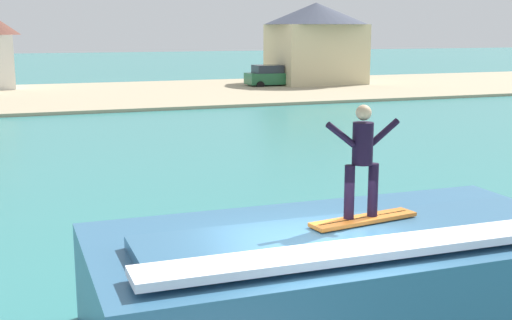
{
  "coord_description": "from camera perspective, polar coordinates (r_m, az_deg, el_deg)",
  "views": [
    {
      "loc": [
        -3.96,
        -8.36,
        4.82
      ],
      "look_at": [
        0.86,
        4.78,
        2.07
      ],
      "focal_mm": 47.27,
      "sensor_mm": 36.0,
      "label": 1
    }
  ],
  "objects": [
    {
      "name": "shoreline_bank",
      "position": [
        49.57,
        -15.52,
        5.25
      ],
      "size": [
        120.0,
        20.05,
        0.19
      ],
      "color": "tan",
      "rests_on": "ground_plane"
    },
    {
      "name": "surfboard",
      "position": [
        10.67,
        9.1,
        -4.97
      ],
      "size": [
        1.88,
        0.67,
        0.06
      ],
      "color": "orange",
      "rests_on": "wave_crest"
    },
    {
      "name": "car_far_shore",
      "position": [
        55.31,
        1.21,
        7.1
      ],
      "size": [
        4.04,
        2.29,
        1.86
      ],
      "color": "#23663D",
      "rests_on": "ground_plane"
    },
    {
      "name": "surfer",
      "position": [
        10.45,
        8.99,
        0.43
      ],
      "size": [
        1.26,
        0.32,
        1.76
      ],
      "color": "black",
      "rests_on": "surfboard"
    },
    {
      "name": "wave_crest",
      "position": [
        11.01,
        7.39,
        -9.97
      ],
      "size": [
        7.97,
        3.9,
        1.86
      ],
      "color": "#326286",
      "rests_on": "ground_plane"
    },
    {
      "name": "house_gabled_white",
      "position": [
        57.93,
        5.07,
        10.13
      ],
      "size": [
        8.75,
        8.75,
        6.9
      ],
      "color": "beige",
      "rests_on": "ground_plane"
    }
  ]
}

